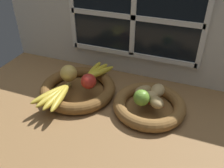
{
  "coord_description": "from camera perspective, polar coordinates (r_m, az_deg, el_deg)",
  "views": [
    {
      "loc": [
        29.92,
        -78.22,
        68.05
      ],
      "look_at": [
        -1.03,
        2.55,
        9.35
      ],
      "focal_mm": 38.7,
      "sensor_mm": 36.0,
      "label": 1
    }
  ],
  "objects": [
    {
      "name": "chili_pepper",
      "position": [
        1.0,
        9.32,
        -4.54
      ],
      "size": [
        11.9,
        3.89,
        2.03
      ],
      "primitive_type": "cone",
      "rotation": [
        0.0,
        1.57,
        -0.16
      ],
      "color": "red",
      "rests_on": "fruit_bowl_right"
    },
    {
      "name": "potato_back",
      "position": [
        1.05,
        10.72,
        -1.5
      ],
      "size": [
        6.36,
        8.52,
        4.83
      ],
      "primitive_type": "ellipsoid",
      "rotation": [
        0.0,
        0.0,
        1.49
      ],
      "color": "tan",
      "rests_on": "fruit_bowl_right"
    },
    {
      "name": "fruit_bowl_left",
      "position": [
        1.15,
        -8.01,
        -1.12
      ],
      "size": [
        35.17,
        35.17,
        5.35
      ],
      "color": "brown",
      "rests_on": "ground_plane"
    },
    {
      "name": "apple_red_right",
      "position": [
        1.08,
        -5.57,
        0.65
      ],
      "size": [
        6.99,
        6.99,
        6.99
      ],
      "primitive_type": "sphere",
      "color": "red",
      "rests_on": "fruit_bowl_left"
    },
    {
      "name": "apple_golden_left",
      "position": [
        1.14,
        -10.2,
        2.5
      ],
      "size": [
        7.89,
        7.89,
        7.89
      ],
      "primitive_type": "sphere",
      "color": "#DBB756",
      "rests_on": "fruit_bowl_left"
    },
    {
      "name": "lime_near",
      "position": [
        0.98,
        7.01,
        -3.21
      ],
      "size": [
        6.79,
        6.79,
        6.79
      ],
      "primitive_type": "sphere",
      "color": "#6B9E33",
      "rests_on": "fruit_bowl_right"
    },
    {
      "name": "potato_small",
      "position": [
        0.99,
        10.46,
        -4.28
      ],
      "size": [
        8.47,
        8.34,
        4.32
      ],
      "primitive_type": "ellipsoid",
      "rotation": [
        0.0,
        0.0,
        2.41
      ],
      "color": "tan",
      "rests_on": "fruit_bowl_right"
    },
    {
      "name": "fruit_bowl_right",
      "position": [
        1.05,
        8.78,
        -4.98
      ],
      "size": [
        31.07,
        31.07,
        5.35
      ],
      "color": "brown",
      "rests_on": "ground_plane"
    },
    {
      "name": "banana_bunch_back",
      "position": [
        1.19,
        -3.6,
        3.01
      ],
      "size": [
        10.71,
        17.72,
        2.91
      ],
      "color": "yellow",
      "rests_on": "fruit_bowl_left"
    },
    {
      "name": "banana_bunch_front",
      "position": [
        1.05,
        -13.23,
        -2.69
      ],
      "size": [
        13.41,
        20.17,
        3.02
      ],
      "color": "gold",
      "rests_on": "fruit_bowl_left"
    },
    {
      "name": "potato_oblong",
      "position": [
        1.05,
        7.4,
        -1.53
      ],
      "size": [
        8.93,
        9.18,
        4.0
      ],
      "primitive_type": "ellipsoid",
      "rotation": [
        0.0,
        0.0,
        0.84
      ],
      "color": "#A38451",
      "rests_on": "fruit_bowl_right"
    },
    {
      "name": "ground_plane",
      "position": [
        1.09,
        0.02,
        -5.55
      ],
      "size": [
        140.0,
        90.0,
        3.0
      ],
      "primitive_type": "cube",
      "color": "olive"
    },
    {
      "name": "back_wall",
      "position": [
        1.19,
        5.32,
        14.3
      ],
      "size": [
        140.0,
        4.6,
        55.0
      ],
      "color": "silver",
      "rests_on": "ground_plane"
    },
    {
      "name": "potato_large",
      "position": [
        1.02,
        9.02,
        -2.82
      ],
      "size": [
        7.6,
        6.57,
        4.19
      ],
      "primitive_type": "ellipsoid",
      "rotation": [
        0.0,
        0.0,
        0.29
      ],
      "color": "tan",
      "rests_on": "fruit_bowl_right"
    }
  ]
}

